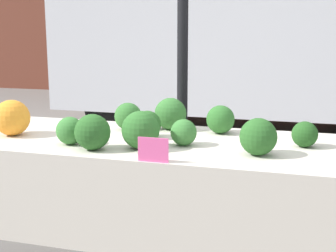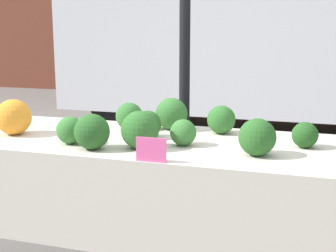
% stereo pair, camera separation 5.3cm
% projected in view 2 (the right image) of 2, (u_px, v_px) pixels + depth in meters
% --- Properties ---
extents(tent_pole, '(0.07, 0.07, 2.63)m').
position_uv_depth(tent_pole, '(185.00, 42.00, 2.99)').
color(tent_pole, black).
rests_on(tent_pole, ground_plane).
extents(parked_truck, '(5.11, 2.21, 2.62)m').
position_uv_depth(parked_truck, '(246.00, 30.00, 6.48)').
color(parked_truck, silver).
rests_on(parked_truck, ground_plane).
extents(market_table, '(2.36, 0.86, 0.81)m').
position_uv_depth(market_table, '(164.00, 160.00, 2.45)').
color(market_table, beige).
rests_on(market_table, ground_plane).
extents(orange_cauliflower, '(0.20, 0.20, 0.20)m').
position_uv_depth(orange_cauliflower, '(14.00, 117.00, 2.62)').
color(orange_cauliflower, orange).
rests_on(orange_cauliflower, market_table).
extents(romanesco_head, '(0.13, 0.13, 0.10)m').
position_uv_depth(romanesco_head, '(6.00, 117.00, 2.89)').
color(romanesco_head, '#93B238').
rests_on(romanesco_head, market_table).
extents(broccoli_head_1, '(0.14, 0.14, 0.14)m').
position_uv_depth(broccoli_head_1, '(70.00, 130.00, 2.41)').
color(broccoli_head_1, '#387533').
rests_on(broccoli_head_1, market_table).
extents(broccoli_head_2, '(0.19, 0.19, 0.19)m').
position_uv_depth(broccoli_head_2, '(172.00, 114.00, 2.76)').
color(broccoli_head_2, '#336B2D').
rests_on(broccoli_head_2, market_table).
extents(broccoli_head_3, '(0.16, 0.16, 0.16)m').
position_uv_depth(broccoli_head_3, '(129.00, 116.00, 2.76)').
color(broccoli_head_3, '#336B2D').
rests_on(broccoli_head_3, market_table).
extents(broccoli_head_4, '(0.13, 0.13, 0.13)m').
position_uv_depth(broccoli_head_4, '(305.00, 135.00, 2.33)').
color(broccoli_head_4, '#23511E').
rests_on(broccoli_head_4, market_table).
extents(broccoli_head_5, '(0.18, 0.18, 0.18)m').
position_uv_depth(broccoli_head_5, '(257.00, 137.00, 2.18)').
color(broccoli_head_5, '#285B23').
rests_on(broccoli_head_5, market_table).
extents(broccoli_head_6, '(0.18, 0.18, 0.18)m').
position_uv_depth(broccoli_head_6, '(92.00, 132.00, 2.29)').
color(broccoli_head_6, '#285B23').
rests_on(broccoli_head_6, market_table).
extents(broccoli_head_7, '(0.19, 0.19, 0.19)m').
position_uv_depth(broccoli_head_7, '(140.00, 130.00, 2.31)').
color(broccoli_head_7, '#2D6628').
rests_on(broccoli_head_7, market_table).
extents(broccoli_head_8, '(0.16, 0.16, 0.16)m').
position_uv_depth(broccoli_head_8, '(221.00, 120.00, 2.65)').
color(broccoli_head_8, '#2D6628').
rests_on(broccoli_head_8, market_table).
extents(broccoli_head_10, '(0.15, 0.15, 0.15)m').
position_uv_depth(broccoli_head_10, '(148.00, 124.00, 2.55)').
color(broccoli_head_10, '#285B23').
rests_on(broccoli_head_10, market_table).
extents(broccoli_head_11, '(0.14, 0.14, 0.14)m').
position_uv_depth(broccoli_head_11, '(183.00, 132.00, 2.37)').
color(broccoli_head_11, '#387533').
rests_on(broccoli_head_11, market_table).
extents(price_sign, '(0.14, 0.01, 0.11)m').
position_uv_depth(price_sign, '(151.00, 150.00, 2.08)').
color(price_sign, '#F45B9E').
rests_on(price_sign, market_table).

